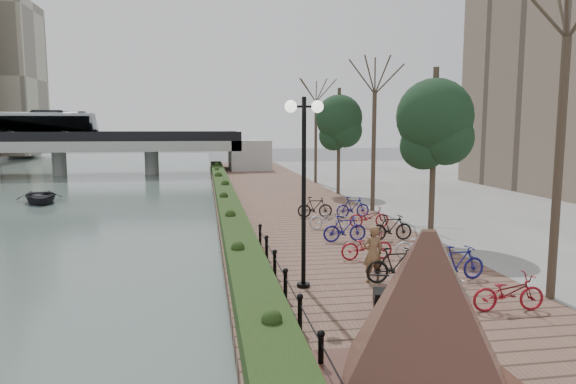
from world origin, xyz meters
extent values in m
plane|color=#59595B|center=(0.00, 0.00, 0.00)|extent=(220.00, 220.00, 0.00)
cube|color=brown|center=(4.00, 17.50, 0.25)|extent=(8.00, 75.00, 0.50)
cube|color=gray|center=(20.00, 17.50, 0.25)|extent=(24.00, 75.00, 0.50)
cube|color=#1C3312|center=(0.60, 20.00, 0.80)|extent=(1.10, 56.00, 0.60)
cylinder|color=black|center=(1.40, -1.00, 0.85)|extent=(0.10, 0.10, 0.70)
cylinder|color=black|center=(1.40, 1.00, 0.85)|extent=(0.10, 0.10, 0.70)
cylinder|color=black|center=(1.40, 3.00, 0.85)|extent=(0.10, 0.10, 0.70)
cylinder|color=black|center=(1.40, 5.00, 0.85)|extent=(0.10, 0.10, 0.70)
cylinder|color=black|center=(1.40, 7.00, 0.85)|extent=(0.10, 0.10, 0.70)
cylinder|color=black|center=(1.40, 9.00, 0.85)|extent=(0.10, 0.10, 0.70)
pyramid|color=#4B2720|center=(2.80, -2.12, 1.96)|extent=(4.82, 4.82, 2.53)
cylinder|color=black|center=(2.03, 3.88, 3.03)|extent=(0.12, 0.12, 5.05)
cylinder|color=black|center=(2.03, 3.88, 5.30)|extent=(0.70, 0.06, 0.06)
sphere|color=white|center=(1.68, 3.88, 5.30)|extent=(0.32, 0.32, 0.32)
sphere|color=white|center=(2.38, 3.88, 5.30)|extent=(0.32, 0.32, 0.32)
imported|color=brown|center=(4.00, 4.01, 1.30)|extent=(0.62, 0.44, 1.60)
imported|color=#B1B2B6|center=(4.60, 1.25, 0.95)|extent=(0.60, 1.71, 0.90)
imported|color=black|center=(4.60, 3.85, 1.00)|extent=(0.47, 1.66, 1.00)
imported|color=maroon|center=(4.60, 6.45, 0.95)|extent=(0.60, 1.71, 0.90)
imported|color=navy|center=(4.60, 9.05, 1.00)|extent=(0.47, 1.66, 1.00)
imported|color=#B1B2B6|center=(4.60, 11.65, 0.95)|extent=(0.60, 1.71, 0.90)
imported|color=black|center=(4.60, 14.25, 1.00)|extent=(0.47, 1.66, 1.00)
imported|color=maroon|center=(6.40, 1.25, 0.95)|extent=(0.60, 1.71, 0.90)
imported|color=navy|center=(6.40, 3.85, 1.00)|extent=(0.47, 1.66, 1.00)
imported|color=#B1B2B6|center=(6.40, 6.45, 0.95)|extent=(0.60, 1.71, 0.90)
imported|color=black|center=(6.40, 9.05, 1.00)|extent=(0.47, 1.66, 1.00)
imported|color=maroon|center=(6.40, 11.65, 0.95)|extent=(0.60, 1.71, 0.90)
imported|color=navy|center=(6.40, 14.25, 1.00)|extent=(0.47, 1.66, 1.00)
cube|color=#9A9A95|center=(-15.00, 45.00, 3.00)|extent=(36.00, 8.00, 1.00)
cube|color=black|center=(-15.00, 41.10, 3.95)|extent=(36.00, 0.15, 0.90)
cube|color=black|center=(-15.00, 48.90, 3.95)|extent=(36.00, 0.15, 0.90)
cylinder|color=#9A9A95|center=(-15.00, 45.00, 1.25)|extent=(1.40, 1.40, 2.50)
cylinder|color=#9A9A95|center=(-6.00, 45.00, 1.25)|extent=(1.40, 1.40, 2.50)
imported|color=white|center=(-16.68, 45.00, 5.00)|extent=(2.52, 10.77, 3.00)
imported|color=black|center=(-10.95, 25.10, 0.42)|extent=(3.87, 4.57, 0.80)
camera|label=1|loc=(-0.51, -9.28, 4.75)|focal=32.00mm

